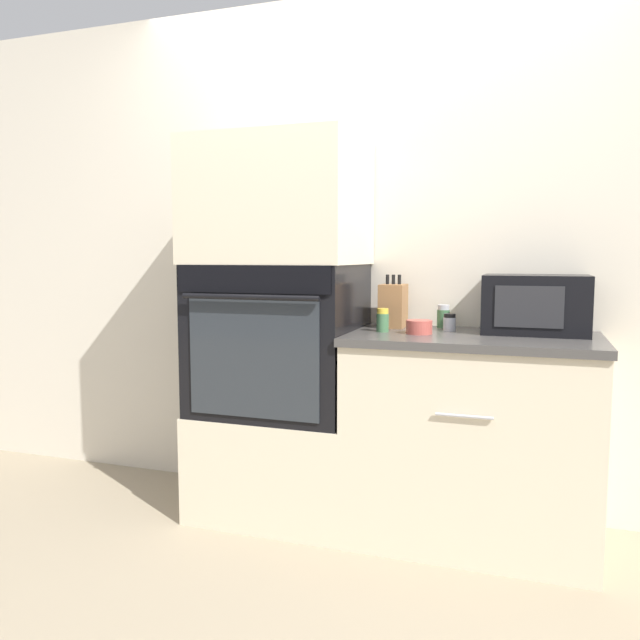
{
  "coord_description": "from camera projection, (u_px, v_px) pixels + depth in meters",
  "views": [
    {
      "loc": [
        0.75,
        -2.4,
        1.23
      ],
      "look_at": [
        -0.15,
        0.21,
        0.95
      ],
      "focal_mm": 35.0,
      "sensor_mm": 36.0,
      "label": 1
    }
  ],
  "objects": [
    {
      "name": "microwave",
      "position": [
        536.0,
        304.0,
        2.68
      ],
      "size": [
        0.44,
        0.31,
        0.25
      ],
      "color": "black",
      "rests_on": "counter_unit"
    },
    {
      "name": "counter_unit",
      "position": [
        471.0,
        438.0,
        2.7
      ],
      "size": [
        1.05,
        0.63,
        0.9
      ],
      "color": "beige",
      "rests_on": "ground_plane"
    },
    {
      "name": "knife_block",
      "position": [
        393.0,
        306.0,
        2.92
      ],
      "size": [
        0.11,
        0.15,
        0.25
      ],
      "color": "olive",
      "rests_on": "counter_unit"
    },
    {
      "name": "condiment_jar_near",
      "position": [
        443.0,
        316.0,
        2.91
      ],
      "size": [
        0.06,
        0.06,
        0.11
      ],
      "color": "#427047",
      "rests_on": "counter_unit"
    },
    {
      "name": "oven_cabinet_upper",
      "position": [
        279.0,
        203.0,
        2.88
      ],
      "size": [
        0.76,
        0.6,
        0.57
      ],
      "color": "beige",
      "rests_on": "wall_oven"
    },
    {
      "name": "wall_oven",
      "position": [
        279.0,
        338.0,
        2.94
      ],
      "size": [
        0.74,
        0.64,
        0.7
      ],
      "color": "black",
      "rests_on": "oven_cabinet_base"
    },
    {
      "name": "oven_cabinet_base",
      "position": [
        280.0,
        461.0,
        3.0
      ],
      "size": [
        0.76,
        0.6,
        0.5
      ],
      "color": "beige",
      "rests_on": "ground_plane"
    },
    {
      "name": "condiment_jar_mid",
      "position": [
        450.0,
        322.0,
        2.79
      ],
      "size": [
        0.06,
        0.06,
        0.08
      ],
      "color": "silver",
      "rests_on": "counter_unit"
    },
    {
      "name": "bowl",
      "position": [
        419.0,
        327.0,
        2.68
      ],
      "size": [
        0.11,
        0.11,
        0.06
      ],
      "color": "#B24C42",
      "rests_on": "counter_unit"
    },
    {
      "name": "wall_back",
      "position": [
        375.0,
        253.0,
        3.09
      ],
      "size": [
        8.0,
        0.05,
        2.5
      ],
      "color": "beige",
      "rests_on": "ground_plane"
    },
    {
      "name": "ground_plane",
      "position": [
        337.0,
        550.0,
        2.62
      ],
      "size": [
        12.0,
        12.0,
        0.0
      ],
      "primitive_type": "plane",
      "color": "gray"
    },
    {
      "name": "condiment_jar_far",
      "position": [
        383.0,
        320.0,
        2.75
      ],
      "size": [
        0.05,
        0.05,
        0.1
      ],
      "color": "#427047",
      "rests_on": "counter_unit"
    }
  ]
}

